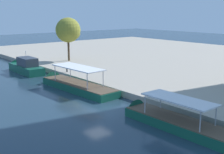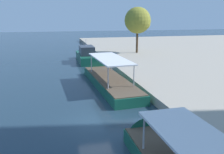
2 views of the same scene
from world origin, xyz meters
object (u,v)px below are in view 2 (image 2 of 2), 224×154
(motor_yacht_0, at_px, (86,57))
(tree_3, at_px, (139,21))
(mooring_bollard_2, at_px, (119,61))
(tour_boat_1, at_px, (107,81))

(motor_yacht_0, bearing_deg, tree_3, -79.89)
(motor_yacht_0, height_order, mooring_bollard_2, motor_yacht_0)
(mooring_bollard_2, bearing_deg, tour_boat_1, -24.52)
(motor_yacht_0, relative_size, tree_3, 1.19)
(tour_boat_1, bearing_deg, tree_3, -33.34)
(tour_boat_1, xyz_separation_m, mooring_bollard_2, (-7.22, 3.29, 0.87))
(tree_3, bearing_deg, motor_yacht_0, -80.55)
(tour_boat_1, xyz_separation_m, tree_3, (-16.73, 9.73, 6.31))
(motor_yacht_0, distance_m, mooring_bollard_2, 8.65)
(motor_yacht_0, relative_size, mooring_bollard_2, 12.85)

